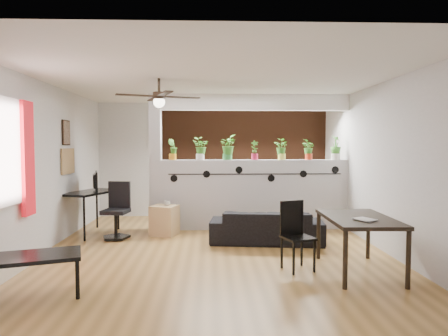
{
  "coord_description": "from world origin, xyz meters",
  "views": [
    {
      "loc": [
        -0.05,
        -6.18,
        1.63
      ],
      "look_at": [
        0.18,
        0.6,
        1.24
      ],
      "focal_mm": 32.0,
      "sensor_mm": 36.0,
      "label": 1
    }
  ],
  "objects_px": {
    "coffee_table": "(32,259)",
    "ceiling_fan": "(159,98)",
    "potted_plant_2": "(227,147)",
    "potted_plant_1": "(200,148)",
    "office_chair": "(117,214)",
    "folding_chair": "(295,229)",
    "cup": "(167,203)",
    "potted_plant_6": "(336,147)",
    "sofa": "(266,227)",
    "cube_shelf": "(164,220)",
    "computer_desk": "(91,195)",
    "dining_table": "(359,223)",
    "potted_plant_0": "(173,149)",
    "potted_plant_3": "(255,149)",
    "potted_plant_4": "(282,148)",
    "potted_plant_5": "(309,149)"
  },
  "relations": [
    {
      "from": "coffee_table",
      "to": "ceiling_fan",
      "type": "bearing_deg",
      "value": 54.21
    },
    {
      "from": "ceiling_fan",
      "to": "coffee_table",
      "type": "xyz_separation_m",
      "value": [
        -1.16,
        -1.61,
        -1.91
      ]
    },
    {
      "from": "potted_plant_2",
      "to": "potted_plant_1",
      "type": "bearing_deg",
      "value": 180.0
    },
    {
      "from": "potted_plant_1",
      "to": "office_chair",
      "type": "height_order",
      "value": "potted_plant_1"
    },
    {
      "from": "folding_chair",
      "to": "cup",
      "type": "bearing_deg",
      "value": 132.98
    },
    {
      "from": "potted_plant_6",
      "to": "office_chair",
      "type": "bearing_deg",
      "value": -169.87
    },
    {
      "from": "potted_plant_6",
      "to": "sofa",
      "type": "bearing_deg",
      "value": -144.0
    },
    {
      "from": "potted_plant_1",
      "to": "cube_shelf",
      "type": "xyz_separation_m",
      "value": [
        -0.64,
        -0.48,
        -1.31
      ]
    },
    {
      "from": "computer_desk",
      "to": "coffee_table",
      "type": "bearing_deg",
      "value": -84.62
    },
    {
      "from": "cup",
      "to": "potted_plant_1",
      "type": "bearing_deg",
      "value": 39.5
    },
    {
      "from": "sofa",
      "to": "cup",
      "type": "bearing_deg",
      "value": -12.72
    },
    {
      "from": "ceiling_fan",
      "to": "potted_plant_2",
      "type": "distance_m",
      "value": 2.21
    },
    {
      "from": "cube_shelf",
      "to": "computer_desk",
      "type": "distance_m",
      "value": 1.44
    },
    {
      "from": "folding_chair",
      "to": "potted_plant_2",
      "type": "bearing_deg",
      "value": 107.23
    },
    {
      "from": "potted_plant_1",
      "to": "potted_plant_6",
      "type": "xyz_separation_m",
      "value": [
        2.63,
        0.0,
        0.02
      ]
    },
    {
      "from": "ceiling_fan",
      "to": "sofa",
      "type": "bearing_deg",
      "value": 22.95
    },
    {
      "from": "cup",
      "to": "dining_table",
      "type": "distance_m",
      "value": 3.47
    },
    {
      "from": "cup",
      "to": "folding_chair",
      "type": "xyz_separation_m",
      "value": [
        1.9,
        -2.04,
        -0.06
      ]
    },
    {
      "from": "potted_plant_0",
      "to": "potted_plant_1",
      "type": "height_order",
      "value": "potted_plant_1"
    },
    {
      "from": "potted_plant_2",
      "to": "coffee_table",
      "type": "distance_m",
      "value": 4.25
    },
    {
      "from": "potted_plant_1",
      "to": "potted_plant_3",
      "type": "xyz_separation_m",
      "value": [
        1.05,
        -0.0,
        -0.03
      ]
    },
    {
      "from": "potted_plant_3",
      "to": "potted_plant_4",
      "type": "xyz_separation_m",
      "value": [
        0.53,
        -0.0,
        0.02
      ]
    },
    {
      "from": "office_chair",
      "to": "cube_shelf",
      "type": "bearing_deg",
      "value": 16.91
    },
    {
      "from": "potted_plant_6",
      "to": "folding_chair",
      "type": "height_order",
      "value": "potted_plant_6"
    },
    {
      "from": "ceiling_fan",
      "to": "computer_desk",
      "type": "relative_size",
      "value": 0.98
    },
    {
      "from": "ceiling_fan",
      "to": "office_chair",
      "type": "bearing_deg",
      "value": 129.55
    },
    {
      "from": "coffee_table",
      "to": "potted_plant_4",
      "type": "bearing_deg",
      "value": 46.05
    },
    {
      "from": "potted_plant_3",
      "to": "cube_shelf",
      "type": "distance_m",
      "value": 2.18
    },
    {
      "from": "office_chair",
      "to": "folding_chair",
      "type": "relative_size",
      "value": 1.09
    },
    {
      "from": "computer_desk",
      "to": "dining_table",
      "type": "relative_size",
      "value": 0.92
    },
    {
      "from": "potted_plant_0",
      "to": "potted_plant_3",
      "type": "xyz_separation_m",
      "value": [
        1.58,
        -0.0,
        -0.02
      ]
    },
    {
      "from": "potted_plant_1",
      "to": "potted_plant_3",
      "type": "distance_m",
      "value": 1.05
    },
    {
      "from": "folding_chair",
      "to": "sofa",
      "type": "bearing_deg",
      "value": 96.82
    },
    {
      "from": "potted_plant_0",
      "to": "potted_plant_2",
      "type": "distance_m",
      "value": 1.05
    },
    {
      "from": "potted_plant_6",
      "to": "dining_table",
      "type": "relative_size",
      "value": 0.35
    },
    {
      "from": "potted_plant_0",
      "to": "sofa",
      "type": "xyz_separation_m",
      "value": [
        1.66,
        -1.09,
        -1.31
      ]
    },
    {
      "from": "potted_plant_1",
      "to": "coffee_table",
      "type": "xyz_separation_m",
      "value": [
        -1.71,
        -3.41,
        -1.18
      ]
    },
    {
      "from": "potted_plant_3",
      "to": "office_chair",
      "type": "xyz_separation_m",
      "value": [
        -2.49,
        -0.73,
        -1.12
      ]
    },
    {
      "from": "potted_plant_5",
      "to": "sofa",
      "type": "xyz_separation_m",
      "value": [
        -0.97,
        -1.09,
        -1.3
      ]
    },
    {
      "from": "potted_plant_6",
      "to": "folding_chair",
      "type": "bearing_deg",
      "value": -117.74
    },
    {
      "from": "sofa",
      "to": "cube_shelf",
      "type": "bearing_deg",
      "value": -12.22
    },
    {
      "from": "potted_plant_2",
      "to": "cup",
      "type": "distance_m",
      "value": 1.59
    },
    {
      "from": "office_chair",
      "to": "coffee_table",
      "type": "height_order",
      "value": "office_chair"
    },
    {
      "from": "potted_plant_4",
      "to": "potted_plant_5",
      "type": "height_order",
      "value": "potted_plant_4"
    },
    {
      "from": "ceiling_fan",
      "to": "coffee_table",
      "type": "relative_size",
      "value": 1.09
    },
    {
      "from": "potted_plant_2",
      "to": "potted_plant_5",
      "type": "distance_m",
      "value": 1.58
    },
    {
      "from": "folding_chair",
      "to": "potted_plant_1",
      "type": "bearing_deg",
      "value": 117.44
    },
    {
      "from": "potted_plant_2",
      "to": "potted_plant_5",
      "type": "xyz_separation_m",
      "value": [
        1.58,
        -0.0,
        -0.05
      ]
    },
    {
      "from": "office_chair",
      "to": "computer_desk",
      "type": "bearing_deg",
      "value": 145.55
    },
    {
      "from": "potted_plant_3",
      "to": "dining_table",
      "type": "bearing_deg",
      "value": -68.89
    }
  ]
}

